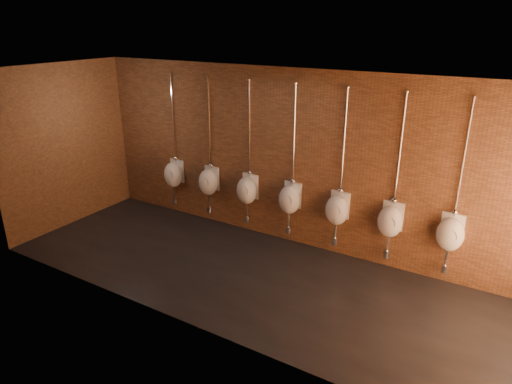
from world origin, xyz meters
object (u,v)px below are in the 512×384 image
at_px(urinal_1, 209,181).
at_px(urinal_4, 337,209).
at_px(urinal_3, 290,199).
at_px(urinal_5, 390,220).
at_px(urinal_0, 174,174).
at_px(urinal_2, 247,190).
at_px(urinal_6, 450,233).

relative_size(urinal_1, urinal_4, 1.00).
height_order(urinal_3, urinal_5, same).
distance_m(urinal_1, urinal_3, 1.83).
xyz_separation_m(urinal_3, urinal_4, (0.91, 0.00, 0.00)).
xyz_separation_m(urinal_0, urinal_3, (2.74, 0.00, 0.00)).
height_order(urinal_1, urinal_2, same).
xyz_separation_m(urinal_2, urinal_3, (0.91, 0.00, 0.00)).
xyz_separation_m(urinal_1, urinal_6, (4.57, 0.00, 0.00)).
distance_m(urinal_0, urinal_5, 4.57).
bearing_deg(urinal_2, urinal_6, 0.00).
relative_size(urinal_3, urinal_6, 1.00).
distance_m(urinal_4, urinal_5, 0.91).
xyz_separation_m(urinal_0, urinal_2, (1.83, 0.00, 0.00)).
relative_size(urinal_4, urinal_5, 1.00).
bearing_deg(urinal_4, urinal_3, 180.00).
height_order(urinal_2, urinal_5, same).
bearing_deg(urinal_4, urinal_2, 180.00).
distance_m(urinal_0, urinal_6, 5.48).
bearing_deg(urinal_1, urinal_4, 0.00).
relative_size(urinal_5, urinal_6, 1.00).
bearing_deg(urinal_4, urinal_0, 180.00).
xyz_separation_m(urinal_2, urinal_4, (1.83, 0.00, 0.00)).
bearing_deg(urinal_2, urinal_3, 0.00).
bearing_deg(urinal_0, urinal_1, 0.00).
bearing_deg(urinal_1, urinal_0, 180.00).
bearing_deg(urinal_2, urinal_5, 0.00).
relative_size(urinal_4, urinal_6, 1.00).
distance_m(urinal_1, urinal_2, 0.91).
height_order(urinal_0, urinal_3, same).
bearing_deg(urinal_0, urinal_3, 0.00).
xyz_separation_m(urinal_2, urinal_6, (3.65, 0.00, 0.00)).
height_order(urinal_1, urinal_5, same).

